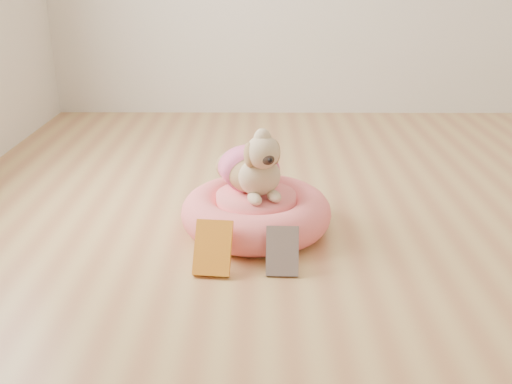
{
  "coord_description": "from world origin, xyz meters",
  "views": [
    {
      "loc": [
        -0.51,
        -1.91,
        1.03
      ],
      "look_at": [
        -0.53,
        0.19,
        0.19
      ],
      "focal_mm": 40.0,
      "sensor_mm": 36.0,
      "label": 1
    }
  ],
  "objects_px": {
    "pet_bed": "(256,212)",
    "book_yellow": "(213,248)",
    "dog": "(252,156)",
    "book_white": "(282,251)"
  },
  "relations": [
    {
      "from": "pet_bed",
      "to": "book_white",
      "type": "relative_size",
      "value": 3.48
    },
    {
      "from": "pet_bed",
      "to": "dog",
      "type": "height_order",
      "value": "dog"
    },
    {
      "from": "dog",
      "to": "book_yellow",
      "type": "relative_size",
      "value": 2.04
    },
    {
      "from": "dog",
      "to": "book_white",
      "type": "xyz_separation_m",
      "value": [
        0.11,
        -0.39,
        -0.22
      ]
    },
    {
      "from": "pet_bed",
      "to": "book_yellow",
      "type": "distance_m",
      "value": 0.37
    },
    {
      "from": "dog",
      "to": "book_yellow",
      "type": "height_order",
      "value": "dog"
    },
    {
      "from": "pet_bed",
      "to": "book_yellow",
      "type": "height_order",
      "value": "book_yellow"
    },
    {
      "from": "book_yellow",
      "to": "pet_bed",
      "type": "bearing_deg",
      "value": 72.32
    },
    {
      "from": "pet_bed",
      "to": "book_white",
      "type": "height_order",
      "value": "book_white"
    },
    {
      "from": "pet_bed",
      "to": "dog",
      "type": "xyz_separation_m",
      "value": [
        -0.02,
        0.03,
        0.23
      ]
    }
  ]
}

